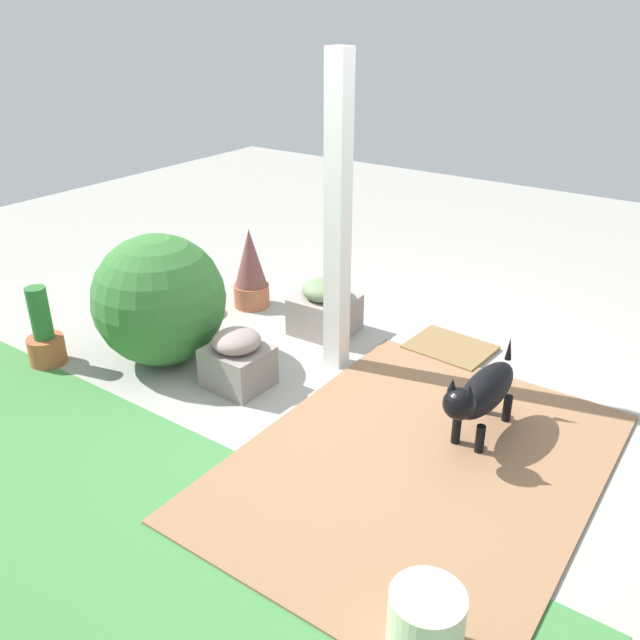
{
  "coord_description": "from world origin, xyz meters",
  "views": [
    {
      "loc": [
        -2.04,
        3.24,
        2.31
      ],
      "look_at": [
        0.3,
        -0.07,
        0.38
      ],
      "focal_mm": 37.06,
      "sensor_mm": 36.0,
      "label": 1
    }
  ],
  "objects_px": {
    "ceramic_urn": "(425,628)",
    "doormat": "(450,348)",
    "dog": "(482,393)",
    "stone_planter_nearest": "(325,308)",
    "terracotta_pot_broad": "(166,279)",
    "terracotta_pot_tall": "(44,337)",
    "stone_planter_mid": "(238,360)",
    "porch_pillar": "(338,221)",
    "terracotta_pot_spiky": "(250,270)",
    "round_shrub": "(159,300)"
  },
  "relations": [
    {
      "from": "ceramic_urn",
      "to": "doormat",
      "type": "xyz_separation_m",
      "value": [
        1.02,
        -2.43,
        -0.16
      ]
    },
    {
      "from": "dog",
      "to": "ceramic_urn",
      "type": "distance_m",
      "value": 1.57
    },
    {
      "from": "stone_planter_nearest",
      "to": "terracotta_pot_broad",
      "type": "distance_m",
      "value": 1.38
    },
    {
      "from": "dog",
      "to": "terracotta_pot_tall",
      "type": "bearing_deg",
      "value": 17.6
    },
    {
      "from": "stone_planter_mid",
      "to": "doormat",
      "type": "distance_m",
      "value": 1.6
    },
    {
      "from": "porch_pillar",
      "to": "stone_planter_mid",
      "type": "height_order",
      "value": "porch_pillar"
    },
    {
      "from": "stone_planter_nearest",
      "to": "terracotta_pot_broad",
      "type": "bearing_deg",
      "value": 17.02
    },
    {
      "from": "terracotta_pot_spiky",
      "to": "terracotta_pot_tall",
      "type": "relative_size",
      "value": 1.17
    },
    {
      "from": "porch_pillar",
      "to": "doormat",
      "type": "height_order",
      "value": "porch_pillar"
    },
    {
      "from": "stone_planter_mid",
      "to": "stone_planter_nearest",
      "type": "bearing_deg",
      "value": -90.66
    },
    {
      "from": "ceramic_urn",
      "to": "porch_pillar",
      "type": "bearing_deg",
      "value": -47.94
    },
    {
      "from": "stone_planter_nearest",
      "to": "terracotta_pot_broad",
      "type": "xyz_separation_m",
      "value": [
        1.32,
        0.4,
        0.06
      ]
    },
    {
      "from": "stone_planter_nearest",
      "to": "dog",
      "type": "xyz_separation_m",
      "value": [
        -1.54,
        0.64,
        0.11
      ]
    },
    {
      "from": "stone_planter_mid",
      "to": "round_shrub",
      "type": "relative_size",
      "value": 0.44
    },
    {
      "from": "porch_pillar",
      "to": "round_shrub",
      "type": "relative_size",
      "value": 2.27
    },
    {
      "from": "terracotta_pot_spiky",
      "to": "ceramic_urn",
      "type": "relative_size",
      "value": 1.98
    },
    {
      "from": "stone_planter_mid",
      "to": "round_shrub",
      "type": "height_order",
      "value": "round_shrub"
    },
    {
      "from": "round_shrub",
      "to": "doormat",
      "type": "bearing_deg",
      "value": -141.17
    },
    {
      "from": "round_shrub",
      "to": "stone_planter_mid",
      "type": "bearing_deg",
      "value": -177.79
    },
    {
      "from": "terracotta_pot_spiky",
      "to": "stone_planter_nearest",
      "type": "bearing_deg",
      "value": 176.27
    },
    {
      "from": "terracotta_pot_spiky",
      "to": "ceramic_urn",
      "type": "height_order",
      "value": "terracotta_pot_spiky"
    },
    {
      "from": "porch_pillar",
      "to": "terracotta_pot_broad",
      "type": "height_order",
      "value": "porch_pillar"
    },
    {
      "from": "porch_pillar",
      "to": "dog",
      "type": "height_order",
      "value": "porch_pillar"
    },
    {
      "from": "round_shrub",
      "to": "terracotta_pot_tall",
      "type": "distance_m",
      "value": 0.87
    },
    {
      "from": "dog",
      "to": "ceramic_urn",
      "type": "bearing_deg",
      "value": 105.42
    },
    {
      "from": "stone_planter_nearest",
      "to": "terracotta_pot_spiky",
      "type": "relative_size",
      "value": 0.69
    },
    {
      "from": "porch_pillar",
      "to": "terracotta_pot_broad",
      "type": "xyz_separation_m",
      "value": [
        1.67,
        0.04,
        -0.79
      ]
    },
    {
      "from": "stone_planter_mid",
      "to": "dog",
      "type": "bearing_deg",
      "value": -166.97
    },
    {
      "from": "porch_pillar",
      "to": "stone_planter_nearest",
      "type": "bearing_deg",
      "value": -46.02
    },
    {
      "from": "terracotta_pot_broad",
      "to": "terracotta_pot_spiky",
      "type": "bearing_deg",
      "value": -139.15
    },
    {
      "from": "stone_planter_nearest",
      "to": "doormat",
      "type": "relative_size",
      "value": 0.8
    },
    {
      "from": "stone_planter_nearest",
      "to": "terracotta_pot_tall",
      "type": "height_order",
      "value": "terracotta_pot_tall"
    },
    {
      "from": "round_shrub",
      "to": "doormat",
      "type": "relative_size",
      "value": 1.58
    },
    {
      "from": "porch_pillar",
      "to": "terracotta_pot_broad",
      "type": "bearing_deg",
      "value": 1.29
    },
    {
      "from": "terracotta_pot_tall",
      "to": "terracotta_pot_broad",
      "type": "height_order",
      "value": "terracotta_pot_tall"
    },
    {
      "from": "terracotta_pot_tall",
      "to": "dog",
      "type": "xyz_separation_m",
      "value": [
        -2.87,
        -0.91,
        0.1
      ]
    },
    {
      "from": "terracotta_pot_tall",
      "to": "dog",
      "type": "relative_size",
      "value": 0.75
    },
    {
      "from": "stone_planter_mid",
      "to": "terracotta_pot_broad",
      "type": "bearing_deg",
      "value": -24.37
    },
    {
      "from": "porch_pillar",
      "to": "round_shrub",
      "type": "xyz_separation_m",
      "value": [
        1.05,
        0.66,
        -0.59
      ]
    },
    {
      "from": "round_shrub",
      "to": "terracotta_pot_spiky",
      "type": "xyz_separation_m",
      "value": [
        0.1,
        -1.07,
        -0.14
      ]
    },
    {
      "from": "stone_planter_nearest",
      "to": "round_shrub",
      "type": "height_order",
      "value": "round_shrub"
    },
    {
      "from": "terracotta_pot_tall",
      "to": "doormat",
      "type": "bearing_deg",
      "value": -140.97
    },
    {
      "from": "doormat",
      "to": "terracotta_pot_broad",
      "type": "bearing_deg",
      "value": 17.07
    },
    {
      "from": "terracotta_pot_tall",
      "to": "doormat",
      "type": "distance_m",
      "value": 2.92
    },
    {
      "from": "stone_planter_mid",
      "to": "doormat",
      "type": "relative_size",
      "value": 0.7
    },
    {
      "from": "porch_pillar",
      "to": "terracotta_pot_tall",
      "type": "xyz_separation_m",
      "value": [
        1.69,
        1.18,
        -0.85
      ]
    },
    {
      "from": "stone_planter_mid",
      "to": "dog",
      "type": "distance_m",
      "value": 1.6
    },
    {
      "from": "terracotta_pot_broad",
      "to": "ceramic_urn",
      "type": "distance_m",
      "value": 3.71
    },
    {
      "from": "stone_planter_nearest",
      "to": "dog",
      "type": "distance_m",
      "value": 1.67
    },
    {
      "from": "stone_planter_nearest",
      "to": "round_shrub",
      "type": "relative_size",
      "value": 0.5
    }
  ]
}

